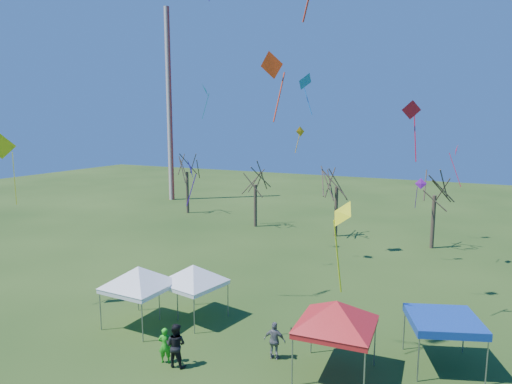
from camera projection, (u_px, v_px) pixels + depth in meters
ground at (228, 369)px, 19.59m from camera, size 140.00×140.00×0.00m
radio_mast at (169, 106)px, 59.99m from camera, size 0.70×0.70×25.00m
tree_0 at (187, 157)px, 51.94m from camera, size 3.83×3.83×8.44m
tree_1 at (255, 169)px, 45.25m from camera, size 3.42×3.42×7.54m
tree_2 at (337, 169)px, 41.28m from camera, size 3.71×3.71×8.18m
tree_3 at (436, 176)px, 37.37m from camera, size 3.59×3.59×7.91m
tent_white_west at (138, 270)px, 23.41m from camera, size 4.17×4.17×3.68m
tent_white_mid at (193, 268)px, 24.26m from camera, size 3.86×3.86×3.47m
tent_red at (337, 306)px, 18.69m from camera, size 4.30×4.30×3.80m
tent_blue at (444, 321)px, 19.54m from camera, size 3.67×3.67×2.25m
person_grey at (275, 341)px, 20.36m from camera, size 1.05×0.54×1.72m
person_green at (165, 345)px, 20.05m from camera, size 0.69×0.59×1.61m
person_dark at (176, 345)px, 19.73m from camera, size 1.03×0.85×1.94m
kite_22 at (456, 152)px, 32.19m from camera, size 0.96×0.92×3.09m
kite_11 at (305, 81)px, 33.98m from camera, size 1.31×1.65×3.12m
kite_27 at (272, 66)px, 18.06m from camera, size 1.20×0.80×2.80m
kite_5 at (342, 215)px, 15.79m from camera, size 1.24×1.22×3.43m
kite_1 at (191, 169)px, 20.79m from camera, size 0.81×0.96×2.17m
kite_13 at (300, 132)px, 39.73m from camera, size 0.80×0.90×2.36m
kite_14 at (1, 147)px, 24.52m from camera, size 1.38×1.50×3.89m
kite_2 at (205, 90)px, 43.11m from camera, size 1.30×1.52×3.35m
kite_19 at (421, 184)px, 33.54m from camera, size 0.88×0.60×2.29m
kite_17 at (411, 111)px, 22.47m from camera, size 1.02×0.77×3.05m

